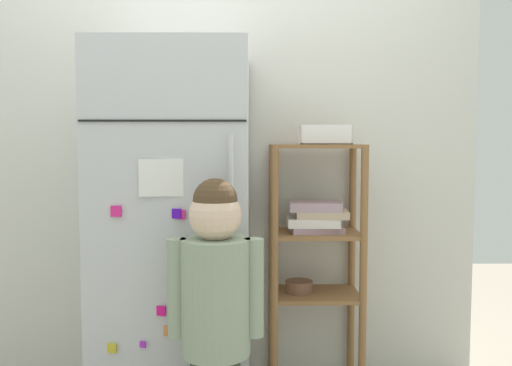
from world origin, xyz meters
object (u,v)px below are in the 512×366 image
object	(u,v)px
pantry_shelf_unit	(315,239)
fruit_bin	(323,136)
child_standing	(216,296)
refrigerator	(176,232)

from	to	relation	value
pantry_shelf_unit	fruit_bin	size ratio (longest dim) A/B	5.01
pantry_shelf_unit	child_standing	bearing A→B (deg)	-125.35
refrigerator	fruit_bin	xyz separation A→B (m)	(0.69, 0.16, 0.44)
fruit_bin	pantry_shelf_unit	bearing A→B (deg)	-173.40
refrigerator	pantry_shelf_unit	xyz separation A→B (m)	(0.65, 0.16, -0.06)
refrigerator	pantry_shelf_unit	bearing A→B (deg)	13.40
refrigerator	child_standing	distance (m)	0.54
fruit_bin	child_standing	bearing A→B (deg)	-127.40
pantry_shelf_unit	refrigerator	bearing A→B (deg)	-166.60
child_standing	pantry_shelf_unit	xyz separation A→B (m)	(0.44, 0.62, 0.10)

